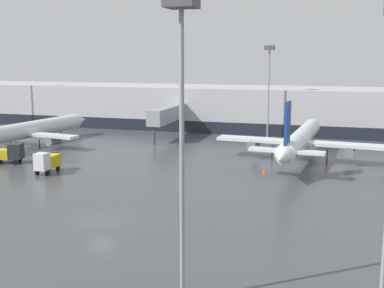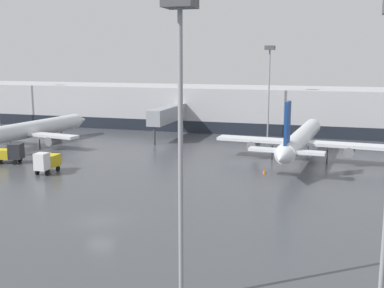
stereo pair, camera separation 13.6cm
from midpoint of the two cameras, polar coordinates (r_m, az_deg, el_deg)
The scene contains 10 objects.
ground_plane at distance 47.00m, azimuth -10.77°, elevation -8.92°, with size 320.00×320.00×0.00m, color #424449.
terminal_building at distance 103.89m, azimuth 4.93°, elevation 4.28°, with size 160.00×31.23×9.00m.
parked_jet_0 at distance 87.59m, azimuth -18.98°, elevation 1.54°, with size 20.84×32.25×9.58m.
parked_jet_1 at distance 72.58m, azimuth 12.74°, elevation 0.54°, with size 25.19×33.24×9.90m.
service_truck_0 at distance 74.90m, azimuth -20.90°, elevation -0.99°, with size 5.00×3.10×2.91m.
service_truck_2 at distance 66.91m, azimuth -16.76°, elevation -1.99°, with size 1.75×4.15×2.94m.
traffic_cone_2 at distance 80.34m, azimuth 11.63°, elevation -0.63°, with size 0.47×0.47×0.78m.
traffic_cone_3 at distance 64.81m, azimuth 8.63°, elevation -3.21°, with size 0.45×0.45×0.62m.
apron_light_mast_1 at distance 91.84m, azimuth 9.21°, elevation 9.22°, with size 1.80×1.80×17.37m.
apron_light_mast_5 at distance 28.38m, azimuth -1.27°, elevation 9.29°, with size 1.80×1.80×18.87m.
Camera 2 is at (20.78, -39.29, 15.33)m, focal length 45.00 mm.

